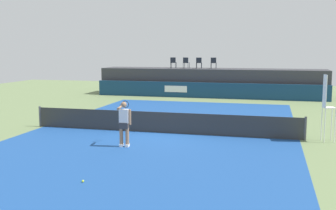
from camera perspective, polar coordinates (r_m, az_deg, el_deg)
ground_plane at (r=21.36m, az=1.23°, el=-2.32°), size 48.00×48.00×0.00m
court_inner at (r=18.50m, az=-0.89°, el=-3.91°), size 12.00×22.00×0.00m
sponsor_wall at (r=31.50m, az=5.56°, el=2.06°), size 18.00×0.22×1.20m
spectator_platform at (r=33.23m, az=6.07°, el=3.22°), size 18.00×2.80×2.20m
spectator_chair_far_left at (r=33.62m, az=0.75°, el=6.04°), size 0.46×0.46×0.89m
spectator_chair_left at (r=33.32m, az=2.56°, el=6.01°), size 0.48×0.48×0.89m
spectator_chair_center at (r=33.24m, az=4.37°, el=5.99°), size 0.48×0.48×0.89m
spectator_chair_right at (r=33.26m, az=6.42°, el=5.97°), size 0.47×0.47×0.89m
umpire_chair at (r=17.73m, az=21.39°, el=0.21°), size 0.52×0.52×2.76m
tennis_net at (r=18.41m, az=-0.89°, el=-2.47°), size 12.40×0.02×0.95m
net_post_near at (r=20.89m, az=-17.54°, el=-1.53°), size 0.10×0.10×1.00m
net_post_far at (r=17.84m, az=18.73°, el=-3.15°), size 0.10×0.10×1.00m
tennis_player at (r=15.86m, az=-6.17°, el=-2.43°), size 0.74×1.13×1.77m
tennis_ball at (r=12.05m, az=-11.87°, el=-10.42°), size 0.07×0.07×0.07m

